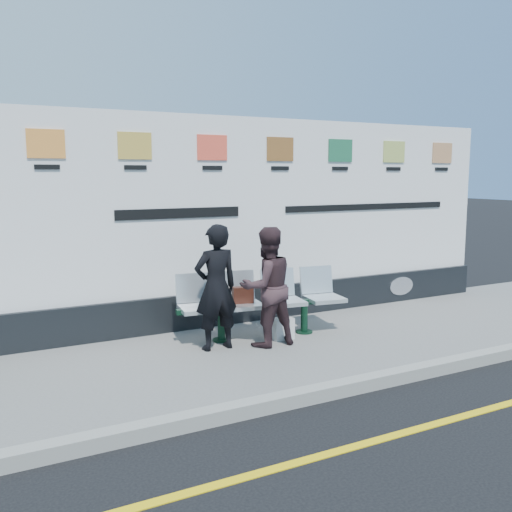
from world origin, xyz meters
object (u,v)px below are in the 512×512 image
at_px(billboard, 277,232).
at_px(woman_left, 216,287).
at_px(bench, 264,319).
at_px(woman_right, 267,287).

bearing_deg(billboard, woman_left, -143.69).
xyz_separation_m(billboard, bench, (-0.74, -0.93, -1.06)).
height_order(billboard, woman_right, billboard).
height_order(bench, woman_right, woman_right).
bearing_deg(bench, woman_right, -104.54).
xyz_separation_m(bench, woman_left, (-0.79, -0.20, 0.55)).
bearing_deg(woman_left, bench, -168.33).
relative_size(billboard, bench, 3.51).
distance_m(bench, woman_right, 0.64).
relative_size(bench, woman_right, 1.49).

